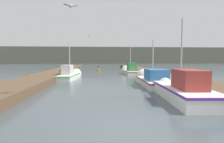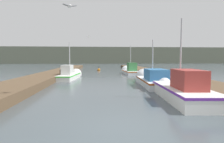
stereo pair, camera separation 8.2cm
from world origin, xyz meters
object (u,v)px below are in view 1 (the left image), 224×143
fishing_boat_2 (70,75)px  seagull_1 (71,6)px  seagull_lead (88,37)px  fishing_boat_3 (130,71)px  fishing_boat_1 (152,79)px  mooring_piling_0 (61,74)px  fishing_boat_0 (178,88)px  channel_buoy (98,70)px

fishing_boat_2 → seagull_1: (1.66, -10.22, 3.74)m
seagull_lead → seagull_1: bearing=154.2°
seagull_lead → fishing_boat_3: bearing=-81.3°
seagull_1 → fishing_boat_1: bearing=23.8°
fishing_boat_3 → mooring_piling_0: (-7.90, -5.23, 0.10)m
fishing_boat_0 → mooring_piling_0: size_ratio=5.96×
channel_buoy → fishing_boat_2: bearing=-103.6°
fishing_boat_3 → seagull_lead: 7.47m
fishing_boat_1 → seagull_lead: (-5.20, 6.05, 3.98)m
seagull_1 → fishing_boat_2: bearing=74.8°
fishing_boat_3 → channel_buoy: bearing=120.2°
fishing_boat_0 → seagull_1: size_ratio=10.66×
fishing_boat_0 → seagull_lead: (-5.21, 10.53, 3.93)m
fishing_boat_2 → fishing_boat_3: bearing=42.9°
channel_buoy → seagull_lead: bearing=-96.3°
seagull_1 → channel_buoy: bearing=62.5°
channel_buoy → seagull_1: bearing=-93.1°
fishing_boat_1 → mooring_piling_0: (-7.86, 4.36, 0.10)m
fishing_boat_2 → mooring_piling_0: 0.94m
mooring_piling_0 → fishing_boat_2: bearing=-2.0°
fishing_boat_1 → seagull_1: (-5.27, -5.90, 3.74)m
fishing_boat_0 → fishing_boat_3: 14.07m
channel_buoy → seagull_1: 22.29m
fishing_boat_2 → seagull_1: 11.01m
fishing_boat_2 → seagull_1: bearing=-75.0°
fishing_boat_2 → seagull_lead: bearing=50.7°
fishing_boat_2 → fishing_boat_3: (6.96, 5.26, -0.01)m
seagull_lead → channel_buoy: bearing=-31.7°
fishing_boat_3 → seagull_1: 16.79m
fishing_boat_0 → seagull_1: bearing=-160.9°
fishing_boat_3 → seagull_1: seagull_1 is taller
fishing_boat_1 → channel_buoy: bearing=107.6°
fishing_boat_3 → seagull_1: (-5.31, -15.48, 3.75)m
fishing_boat_0 → mooring_piling_0: bearing=135.9°
fishing_boat_0 → fishing_boat_2: size_ratio=1.09×
fishing_boat_0 → mooring_piling_0: fishing_boat_0 is taller
seagull_lead → fishing_boat_1: bearing=-164.7°
channel_buoy → seagull_lead: 10.88m
fishing_boat_3 → fishing_boat_2: bearing=-145.5°
fishing_boat_3 → seagull_lead: seagull_lead is taller
seagull_lead → seagull_1: (-0.07, -11.94, -0.24)m
fishing_boat_3 → channel_buoy: fishing_boat_3 is taller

